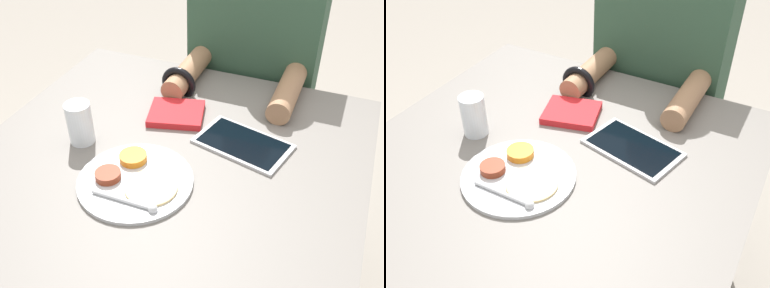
% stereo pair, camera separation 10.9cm
% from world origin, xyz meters
% --- Properties ---
extents(dining_table, '(0.99, 1.01, 0.76)m').
position_xyz_m(dining_table, '(0.00, 0.00, 0.38)').
color(dining_table, slate).
rests_on(dining_table, ground_plane).
extents(thali_tray, '(0.28, 0.28, 0.03)m').
position_xyz_m(thali_tray, '(-0.03, -0.09, 0.77)').
color(thali_tray, '#B7BABF').
rests_on(thali_tray, dining_table).
extents(red_notebook, '(0.18, 0.17, 0.02)m').
position_xyz_m(red_notebook, '(-0.05, 0.20, 0.77)').
color(red_notebook, silver).
rests_on(red_notebook, dining_table).
extents(tablet_device, '(0.27, 0.20, 0.01)m').
position_xyz_m(tablet_device, '(0.17, 0.15, 0.77)').
color(tablet_device, '#B7B7BC').
rests_on(tablet_device, dining_table).
extents(person_diner, '(0.43, 0.47, 1.25)m').
position_xyz_m(person_diner, '(0.07, 0.62, 0.59)').
color(person_diner, black).
rests_on(person_diner, ground_plane).
extents(drinking_glass, '(0.07, 0.07, 0.11)m').
position_xyz_m(drinking_glass, '(-0.24, 0.01, 0.82)').
color(drinking_glass, silver).
rests_on(drinking_glass, dining_table).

